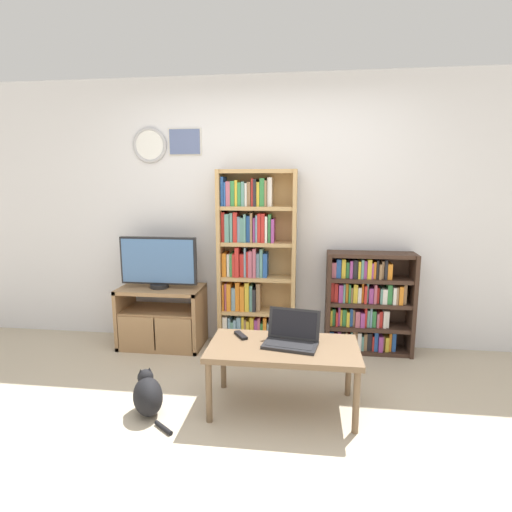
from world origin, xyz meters
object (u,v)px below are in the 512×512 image
at_px(television, 158,262).
at_px(tv_stand, 162,317).
at_px(bookshelf_tall, 252,262).
at_px(coffee_table, 283,352).
at_px(remote_near_laptop, 241,335).
at_px(bookshelf_short, 365,303).
at_px(cat, 148,395).
at_px(laptop, 292,336).

bearing_deg(television, tv_stand, 58.29).
xyz_separation_m(tv_stand, bookshelf_tall, (0.88, 0.14, 0.54)).
height_order(coffee_table, remote_near_laptop, remote_near_laptop).
distance_m(television, bookshelf_short, 2.02).
height_order(television, bookshelf_tall, bookshelf_tall).
xyz_separation_m(bookshelf_tall, cat, (-0.56, -1.31, -0.70)).
xyz_separation_m(coffee_table, cat, (-0.94, -0.19, -0.29)).
height_order(bookshelf_short, laptop, bookshelf_short).
distance_m(bookshelf_short, remote_near_laptop, 1.42).
bearing_deg(television, cat, -74.18).
xyz_separation_m(bookshelf_tall, coffee_table, (0.37, -1.12, -0.42)).
height_order(bookshelf_short, coffee_table, bookshelf_short).
relative_size(coffee_table, cat, 2.56).
relative_size(bookshelf_short, remote_near_laptop, 6.10).
bearing_deg(laptop, remote_near_laptop, 176.72).
relative_size(tv_stand, bookshelf_tall, 0.47).
bearing_deg(remote_near_laptop, bookshelf_tall, 60.07).
distance_m(tv_stand, bookshelf_tall, 1.05).
bearing_deg(cat, bookshelf_short, 7.40).
relative_size(television, bookshelf_tall, 0.43).
distance_m(television, cat, 1.40).
xyz_separation_m(television, coffee_table, (1.26, -0.97, -0.43)).
height_order(tv_stand, television, television).
xyz_separation_m(television, bookshelf_tall, (0.89, 0.15, -0.01)).
relative_size(bookshelf_tall, coffee_table, 1.64).
distance_m(remote_near_laptop, cat, 0.77).
relative_size(television, coffee_table, 0.71).
relative_size(coffee_table, remote_near_laptop, 6.63).
relative_size(laptop, cat, 1.01).
xyz_separation_m(television, bookshelf_short, (1.98, 0.14, -0.38)).
distance_m(coffee_table, laptop, 0.13).
distance_m(bookshelf_tall, remote_near_laptop, 1.05).
height_order(bookshelf_tall, laptop, bookshelf_tall).
height_order(bookshelf_tall, remote_near_laptop, bookshelf_tall).
height_order(bookshelf_short, remote_near_laptop, bookshelf_short).
bearing_deg(bookshelf_short, cat, -141.92).
bearing_deg(coffee_table, television, 142.55).
bearing_deg(bookshelf_tall, tv_stand, -171.00).
relative_size(television, laptop, 1.81).
relative_size(tv_stand, coffee_table, 0.77).
bearing_deg(tv_stand, cat, -74.58).
bearing_deg(remote_near_laptop, bookshelf_short, 10.33).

